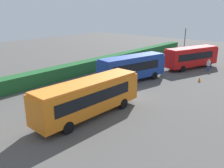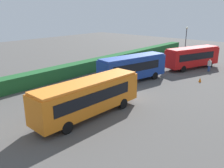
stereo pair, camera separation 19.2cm
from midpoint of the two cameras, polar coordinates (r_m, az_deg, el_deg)
The scene contains 9 objects.
ground_plane at distance 26.42m, azimuth 1.88°, elevation -2.43°, with size 106.22×106.22×0.00m, color #514F4C.
bus_orange at distance 20.61m, azimuth -5.77°, elevation -2.84°, with size 10.65×2.85×3.24m.
bus_blue at distance 30.73m, azimuth 4.72°, elevation 4.08°, with size 9.88×4.37×3.33m.
bus_red at distance 39.58m, azimuth 18.32°, elevation 6.26°, with size 9.77×5.30×3.33m.
person_left at distance 33.15m, azimuth 3.34°, elevation 3.41°, with size 0.53×0.34×1.83m.
person_center at distance 38.88m, azimuth 21.91°, elevation 4.24°, with size 0.26×0.47×1.79m.
hedge_row at distance 33.02m, azimuth -11.70°, elevation 2.81°, with size 65.11×1.79×1.69m, color #1F592A.
traffic_cone at distance 32.77m, azimuth 19.99°, elevation 1.01°, with size 0.36×0.36×0.60m, color orange.
lamppost at distance 45.80m, azimuth 16.86°, elevation 10.07°, with size 0.36×0.36×5.95m.
Camera 1 is at (-19.51, -15.40, 8.97)m, focal length 38.30 mm.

